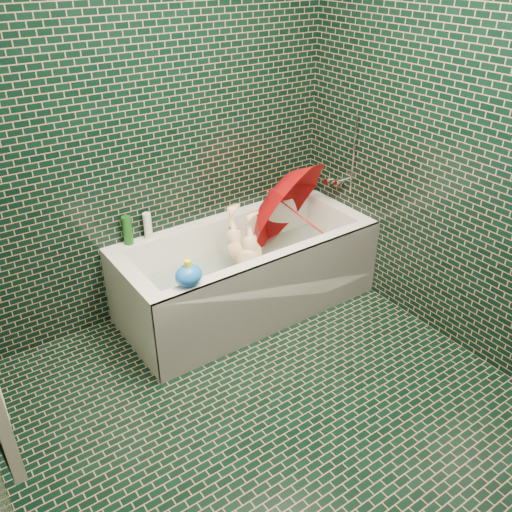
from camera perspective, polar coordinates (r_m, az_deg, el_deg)
floor at (r=3.00m, az=3.10°, el=-17.33°), size 2.80×2.80×0.00m
wall_back at (r=3.37m, az=-11.43°, el=13.14°), size 2.80×0.00×2.80m
wall_right at (r=3.17m, az=23.02°, el=10.25°), size 0.00×2.80×2.80m
bathtub at (r=3.69m, az=-0.87°, el=-2.53°), size 1.70×0.75×0.55m
bath_mat at (r=3.73m, az=-1.01°, el=-3.12°), size 1.35×0.47×0.01m
water at (r=3.65m, az=-1.04°, el=-1.24°), size 1.48×0.53×0.00m
faucet at (r=3.90m, az=9.03°, el=8.28°), size 0.18×0.19×0.55m
child at (r=3.62m, az=-0.89°, el=-1.34°), size 0.94×0.45×0.29m
umbrella at (r=3.75m, az=4.91°, el=4.06°), size 1.07×1.06×1.12m
soap_bottle_a at (r=4.19m, az=5.64°, el=6.83°), size 0.12×0.12×0.28m
soap_bottle_b at (r=4.19m, az=5.66°, el=6.82°), size 0.10×0.10×0.21m
soap_bottle_c at (r=4.20m, az=5.35°, el=6.86°), size 0.15×0.15×0.17m
bottle_right_tall at (r=4.05m, az=4.23°, el=7.54°), size 0.06×0.06×0.20m
bottle_right_pump at (r=4.14m, az=5.92°, el=7.82°), size 0.06×0.06×0.17m
bottle_left_tall at (r=3.48m, az=-13.37°, el=2.65°), size 0.07×0.07×0.19m
bottle_left_short at (r=3.52m, az=-11.33°, el=3.14°), size 0.06×0.06×0.17m
rubber_duck at (r=4.08m, az=4.07°, el=6.93°), size 0.12×0.09×0.10m
bath_toy at (r=3.00m, az=-7.10°, el=-2.00°), size 0.18×0.16×0.16m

